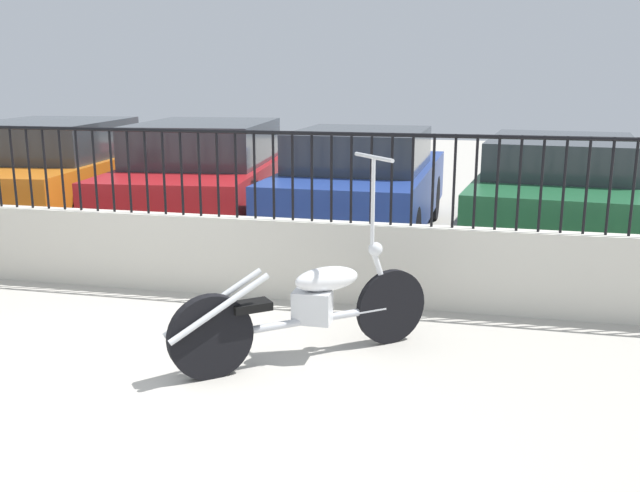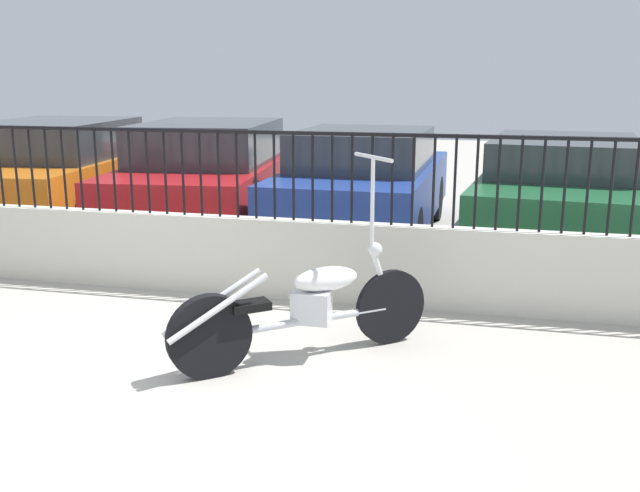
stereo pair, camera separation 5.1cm
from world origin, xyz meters
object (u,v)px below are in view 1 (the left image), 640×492
Objects in this scene: car_red at (210,175)px; car_green at (559,190)px; motorcycle_silver at (297,309)px; car_blue at (362,183)px; car_orange at (61,171)px.

car_green is (4.56, -0.02, -0.04)m from car_red.
car_red is 4.56m from car_green.
motorcycle_silver is 4.85m from car_green.
motorcycle_silver is 0.41× the size of car_blue.
motorcycle_silver is 4.97m from car_red.
car_green is at bearing -95.25° from car_orange.
car_blue is 0.87× the size of car_green.
car_green is at bearing 23.63° from motorcycle_silver.
car_red reaches higher than car_green.
motorcycle_silver reaches higher than car_blue.
motorcycle_silver is 4.26m from car_blue.
car_blue reaches higher than car_green.
car_green is at bearing -96.14° from car_red.
car_red is (-2.40, 4.35, 0.32)m from motorcycle_silver.
car_green is (6.81, 0.05, -0.04)m from car_orange.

